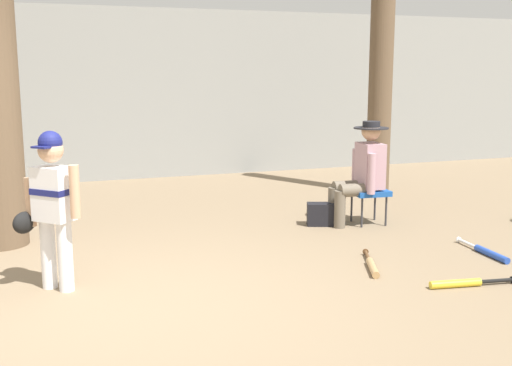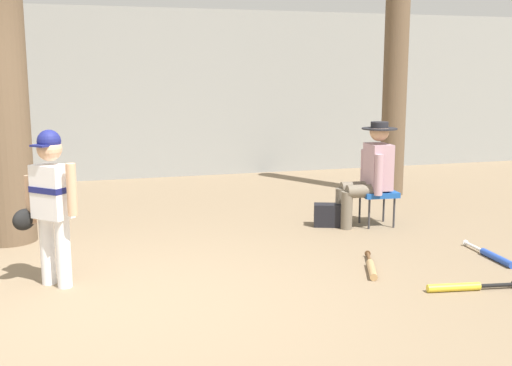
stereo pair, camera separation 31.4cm
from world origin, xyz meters
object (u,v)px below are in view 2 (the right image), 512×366
object	(u,v)px
young_ballplayer	(50,198)
folding_stool	(377,194)
bat_yellow_trainer	(461,287)
tree_behind_spectator	(396,66)
seated_spectator	(370,171)
bat_blue_youth	(493,256)
handbag_beside_stool	(329,215)
bat_wood_tan	(371,268)

from	to	relation	value
young_ballplayer	folding_stool	bearing A→B (deg)	17.36
folding_stool	bat_yellow_trainer	distance (m)	2.25
tree_behind_spectator	folding_stool	bearing A→B (deg)	-123.40
tree_behind_spectator	seated_spectator	distance (m)	2.33
folding_stool	bat_blue_youth	size ratio (longest dim) A/B	0.55
tree_behind_spectator	bat_blue_youth	xyz separation A→B (m)	(-0.64, -3.16, -1.79)
young_ballplayer	seated_spectator	bearing A→B (deg)	17.96
handbag_beside_stool	seated_spectator	bearing A→B (deg)	-12.84
folding_stool	handbag_beside_stool	distance (m)	0.61
bat_yellow_trainer	bat_blue_youth	distance (m)	1.04
young_ballplayer	tree_behind_spectator	bearing A→B (deg)	30.68
folding_stool	seated_spectator	distance (m)	0.29
tree_behind_spectator	seated_spectator	xyz separation A→B (m)	(-1.17, -1.62, -1.19)
young_ballplayer	bat_blue_youth	distance (m)	4.07
bat_wood_tan	tree_behind_spectator	bearing A→B (deg)	58.81
tree_behind_spectator	bat_blue_youth	size ratio (longest dim) A/B	5.35
young_ballplayer	bat_wood_tan	distance (m)	2.83
folding_stool	bat_yellow_trainer	xyz separation A→B (m)	(-0.37, -2.19, -0.33)
bat_yellow_trainer	tree_behind_spectator	bearing A→B (deg)	69.32
bat_yellow_trainer	bat_wood_tan	distance (m)	0.81
folding_stool	bat_yellow_trainer	bearing A→B (deg)	-99.50
folding_stool	handbag_beside_stool	world-z (taller)	folding_stool
seated_spectator	bat_yellow_trainer	distance (m)	2.30
seated_spectator	handbag_beside_stool	size ratio (longest dim) A/B	3.53
seated_spectator	bat_wood_tan	xyz separation A→B (m)	(-0.74, -1.53, -0.61)
tree_behind_spectator	seated_spectator	size ratio (longest dim) A/B	3.52
tree_behind_spectator	handbag_beside_stool	distance (m)	2.80
handbag_beside_stool	bat_wood_tan	world-z (taller)	handbag_beside_stool
young_ballplayer	handbag_beside_stool	bearing A→B (deg)	22.17
tree_behind_spectator	bat_blue_youth	bearing A→B (deg)	-101.38
bat_yellow_trainer	folding_stool	bearing A→B (deg)	80.50
tree_behind_spectator	bat_wood_tan	distance (m)	4.10
seated_spectator	bat_wood_tan	bearing A→B (deg)	-115.64
tree_behind_spectator	bat_yellow_trainer	distance (m)	4.46
bat_yellow_trainer	bat_wood_tan	world-z (taller)	same
tree_behind_spectator	bat_yellow_trainer	xyz separation A→B (m)	(-1.44, -3.82, -1.79)
young_ballplayer	folding_stool	size ratio (longest dim) A/B	2.99
tree_behind_spectator	young_ballplayer	bearing A→B (deg)	-149.32
young_ballplayer	bat_wood_tan	bearing A→B (deg)	-8.74
handbag_beside_stool	bat_wood_tan	size ratio (longest dim) A/B	0.49
young_ballplayer	bat_wood_tan	xyz separation A→B (m)	(2.71, -0.42, -0.71)
tree_behind_spectator	seated_spectator	bearing A→B (deg)	-125.89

